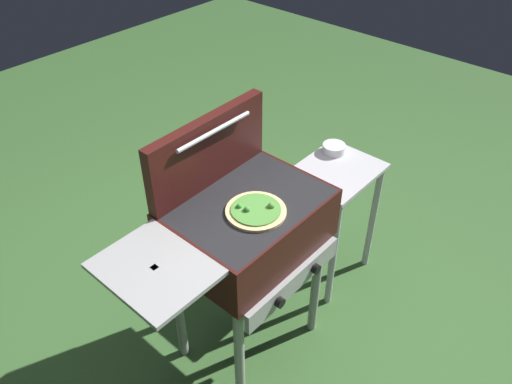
% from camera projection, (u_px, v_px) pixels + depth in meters
% --- Properties ---
extents(ground_plane, '(8.00, 8.00, 0.00)m').
position_uv_depth(ground_plane, '(249.00, 339.00, 2.60)').
color(ground_plane, '#38602D').
extents(grill, '(0.96, 0.53, 0.90)m').
position_uv_depth(grill, '(247.00, 231.00, 2.12)').
color(grill, '#38110F').
rests_on(grill, ground_plane).
extents(grill_lid_open, '(0.63, 0.09, 0.30)m').
position_uv_depth(grill_lid_open, '(208.00, 150.00, 2.06)').
color(grill_lid_open, '#38110F').
rests_on(grill_lid_open, grill).
extents(pizza_veggie, '(0.24, 0.24, 0.04)m').
position_uv_depth(pizza_veggie, '(256.00, 211.00, 1.99)').
color(pizza_veggie, '#E0C17F').
rests_on(pizza_veggie, grill).
extents(prep_table, '(0.44, 0.36, 0.71)m').
position_uv_depth(prep_table, '(333.00, 200.00, 2.67)').
color(prep_table, '#B2B2B7').
rests_on(prep_table, ground_plane).
extents(topping_bowl_near, '(0.12, 0.12, 0.04)m').
position_uv_depth(topping_bowl_near, '(334.00, 149.00, 2.66)').
color(topping_bowl_near, silver).
rests_on(topping_bowl_near, prep_table).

